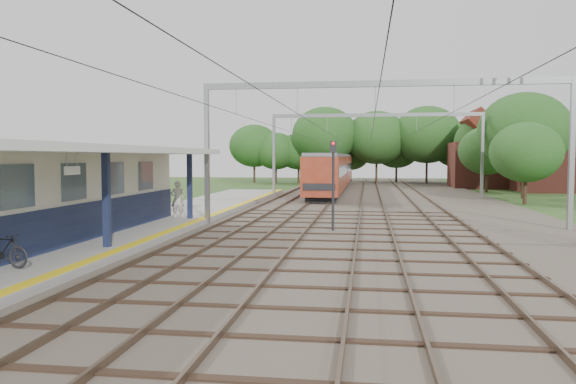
{
  "coord_description": "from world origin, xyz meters",
  "views": [
    {
      "loc": [
        2.88,
        -11.91,
        3.41
      ],
      "look_at": [
        -1.19,
        16.72,
        1.6
      ],
      "focal_mm": 35.0,
      "sensor_mm": 36.0,
      "label": 1
    }
  ],
  "objects_px": {
    "bicycle": "(3,250)",
    "signal_post": "(333,176)",
    "train": "(334,171)",
    "person": "(178,199)"
  },
  "relations": [
    {
      "from": "train",
      "to": "signal_post",
      "type": "relative_size",
      "value": 8.23
    },
    {
      "from": "train",
      "to": "signal_post",
      "type": "bearing_deg",
      "value": -86.6
    },
    {
      "from": "person",
      "to": "signal_post",
      "type": "relative_size",
      "value": 0.45
    },
    {
      "from": "bicycle",
      "to": "train",
      "type": "relative_size",
      "value": 0.05
    },
    {
      "from": "bicycle",
      "to": "signal_post",
      "type": "bearing_deg",
      "value": -28.68
    },
    {
      "from": "train",
      "to": "signal_post",
      "type": "distance_m",
      "value": 31.15
    },
    {
      "from": "person",
      "to": "signal_post",
      "type": "height_order",
      "value": "signal_post"
    },
    {
      "from": "bicycle",
      "to": "signal_post",
      "type": "xyz_separation_m",
      "value": [
        8.43,
        11.03,
        1.7
      ]
    },
    {
      "from": "person",
      "to": "bicycle",
      "type": "distance_m",
      "value": 12.85
    },
    {
      "from": "bicycle",
      "to": "train",
      "type": "height_order",
      "value": "train"
    }
  ]
}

